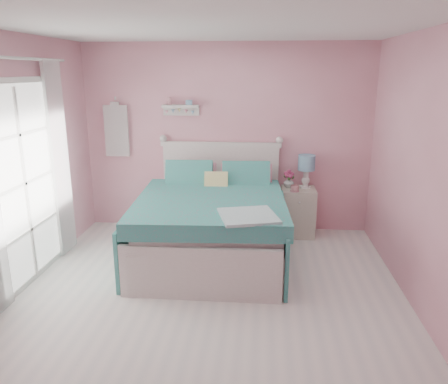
% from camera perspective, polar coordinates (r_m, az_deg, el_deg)
% --- Properties ---
extents(floor, '(4.50, 4.50, 0.00)m').
position_cam_1_polar(floor, '(4.44, -2.26, -14.42)').
color(floor, white).
rests_on(floor, ground).
extents(room_shell, '(4.50, 4.50, 4.50)m').
position_cam_1_polar(room_shell, '(3.90, -2.51, 6.16)').
color(room_shell, '#C77E8C').
rests_on(room_shell, floor).
extents(bed, '(1.81, 2.21, 1.26)m').
position_cam_1_polar(bed, '(5.33, -1.51, -4.23)').
color(bed, silver).
rests_on(bed, floor).
extents(nightstand, '(0.46, 0.46, 0.67)m').
position_cam_1_polar(nightstand, '(6.14, 9.60, -2.56)').
color(nightstand, beige).
rests_on(nightstand, floor).
extents(table_lamp, '(0.23, 0.23, 0.46)m').
position_cam_1_polar(table_lamp, '(6.03, 10.72, 3.47)').
color(table_lamp, white).
rests_on(table_lamp, nightstand).
extents(vase, '(0.16, 0.16, 0.15)m').
position_cam_1_polar(vase, '(6.07, 8.45, 1.28)').
color(vase, silver).
rests_on(vase, nightstand).
extents(teacup, '(0.11, 0.11, 0.09)m').
position_cam_1_polar(teacup, '(5.88, 9.21, 0.48)').
color(teacup, pink).
rests_on(teacup, nightstand).
extents(roses, '(0.14, 0.11, 0.12)m').
position_cam_1_polar(roses, '(6.04, 8.48, 2.32)').
color(roses, '#BD4072').
rests_on(roses, vase).
extents(wall_shelf, '(0.50, 0.15, 0.25)m').
position_cam_1_polar(wall_shelf, '(6.13, -5.70, 10.94)').
color(wall_shelf, silver).
rests_on(wall_shelf, room_shell).
extents(hanging_dress, '(0.34, 0.03, 0.72)m').
position_cam_1_polar(hanging_dress, '(6.39, -13.86, 7.75)').
color(hanging_dress, white).
rests_on(hanging_dress, room_shell).
extents(french_door, '(0.04, 1.32, 2.16)m').
position_cam_1_polar(french_door, '(5.03, -24.65, 0.94)').
color(french_door, silver).
rests_on(french_door, floor).
extents(curtain_far, '(0.04, 0.40, 2.32)m').
position_cam_1_polar(curtain_far, '(5.62, -20.66, 3.90)').
color(curtain_far, white).
rests_on(curtain_far, floor).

